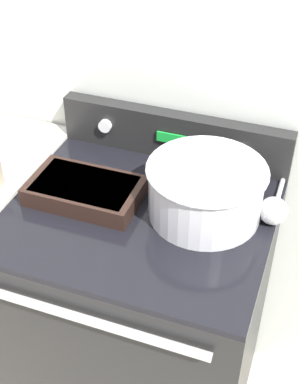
{
  "coord_description": "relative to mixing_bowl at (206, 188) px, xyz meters",
  "views": [
    {
      "loc": [
        0.41,
        -0.73,
        1.86
      ],
      "look_at": [
        0.02,
        0.33,
        0.97
      ],
      "focal_mm": 50.0,
      "sensor_mm": 36.0,
      "label": 1
    }
  ],
  "objects": [
    {
      "name": "mixing_bowl",
      "position": [
        0.0,
        0.0,
        0.0
      ],
      "size": [
        0.32,
        0.32,
        0.15
      ],
      "color": "silver",
      "rests_on": "stove_range"
    },
    {
      "name": "kitchen_wall",
      "position": [
        -0.17,
        0.3,
        0.25
      ],
      "size": [
        8.0,
        0.05,
        2.5
      ],
      "color": "silver",
      "rests_on": "ground_plane"
    },
    {
      "name": "control_panel",
      "position": [
        -0.17,
        0.24,
        -0.01
      ],
      "size": [
        0.72,
        0.07,
        0.15
      ],
      "color": "black",
      "rests_on": "stove_range"
    },
    {
      "name": "stove_range",
      "position": [
        -0.17,
        -0.05,
        -0.54
      ],
      "size": [
        0.72,
        0.66,
        0.91
      ],
      "color": "black",
      "rests_on": "ground_plane"
    },
    {
      "name": "casserole_dish",
      "position": [
        -0.33,
        -0.05,
        -0.06
      ],
      "size": [
        0.31,
        0.19,
        0.05
      ],
      "color": "black",
      "rests_on": "stove_range"
    },
    {
      "name": "ladle",
      "position": [
        0.18,
        0.04,
        -0.05
      ],
      "size": [
        0.08,
        0.32,
        0.08
      ],
      "color": "#B7B7B7",
      "rests_on": "stove_range"
    }
  ]
}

